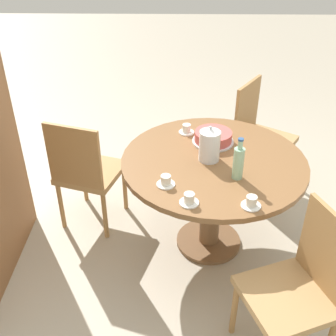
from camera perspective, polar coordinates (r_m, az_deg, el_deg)
The scene contains 12 objects.
ground_plane at distance 3.16m, azimuth 5.47°, elevation -9.98°, with size 14.00×14.00×0.00m, color #B2A893.
dining_table at distance 2.80m, azimuth 6.08°, elevation -1.33°, with size 1.20×1.20×0.72m.
chair_a at distance 2.31m, azimuth 17.28°, elevation -15.16°, with size 0.54×0.54×0.90m.
chair_b at distance 3.59m, azimuth 12.25°, elevation 4.57°, with size 0.58×0.58×0.90m.
chair_c at distance 3.08m, azimuth -11.03°, elevation -0.39°, with size 0.53×0.53×0.90m.
coffee_pot at distance 2.66m, azimuth 5.65°, elevation 3.18°, with size 0.13×0.13×0.24m.
water_bottle at distance 2.51m, azimuth 9.53°, elevation 0.78°, with size 0.06×0.06×0.27m.
cake_main at distance 2.89m, azimuth 6.14°, elevation 4.16°, with size 0.28×0.28×0.08m.
cup_a at distance 3.00m, azimuth 2.52°, elevation 5.24°, with size 0.11×0.11×0.06m.
cup_b at distance 2.32m, azimuth 2.89°, elevation -4.28°, with size 0.11×0.11×0.06m.
cup_c at distance 2.34m, azimuth 11.21°, elevation -4.60°, with size 0.11×0.11×0.06m.
cup_d at distance 2.45m, azimuth -0.30°, elevation -1.81°, with size 0.11×0.11×0.06m.
Camera 1 is at (-2.30, 0.26, 2.15)m, focal length 45.00 mm.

